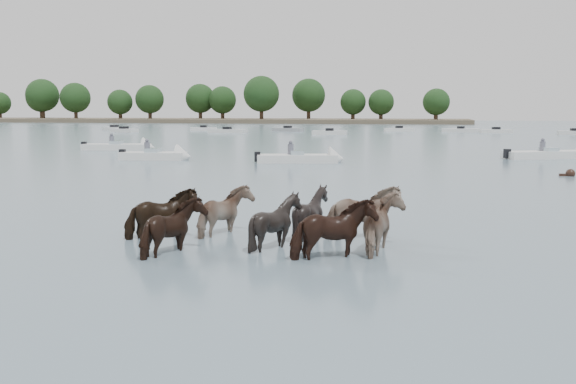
# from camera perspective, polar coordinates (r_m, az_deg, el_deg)

# --- Properties ---
(ground) EXTENTS (400.00, 400.00, 0.00)m
(ground) POSITION_cam_1_polar(r_m,az_deg,el_deg) (12.83, 4.90, -6.45)
(ground) COLOR slate
(ground) RESTS_ON ground
(shoreline) EXTENTS (160.00, 30.00, 1.00)m
(shoreline) POSITION_cam_1_polar(r_m,az_deg,el_deg) (177.52, -10.55, 6.44)
(shoreline) COLOR #4C4233
(shoreline) RESTS_ON ground
(pony_herd) EXTENTS (7.19, 4.09, 1.55)m
(pony_herd) POSITION_cam_1_polar(r_m,az_deg,el_deg) (14.38, -0.58, -2.87)
(pony_herd) COLOR black
(pony_herd) RESTS_ON ground
(swimming_pony) EXTENTS (0.72, 0.44, 0.44)m
(swimming_pony) POSITION_cam_1_polar(r_m,az_deg,el_deg) (32.52, 24.27, 1.51)
(swimming_pony) COLOR black
(swimming_pony) RESTS_ON ground
(motorboat_a) EXTENTS (4.75, 2.18, 1.92)m
(motorboat_a) POSITION_cam_1_polar(r_m,az_deg,el_deg) (40.45, -11.24, 3.23)
(motorboat_a) COLOR silver
(motorboat_a) RESTS_ON ground
(motorboat_b) EXTENTS (5.46, 2.87, 1.92)m
(motorboat_b) POSITION_cam_1_polar(r_m,az_deg,el_deg) (37.58, 1.99, 3.06)
(motorboat_b) COLOR silver
(motorboat_b) RESTS_ON ground
(motorboat_c) EXTENTS (6.55, 4.38, 1.92)m
(motorboat_c) POSITION_cam_1_polar(r_m,az_deg,el_deg) (44.78, 23.52, 3.14)
(motorboat_c) COLOR silver
(motorboat_c) RESTS_ON ground
(motorboat_f) EXTENTS (5.91, 2.65, 1.92)m
(motorboat_f) POSITION_cam_1_polar(r_m,az_deg,el_deg) (51.27, -14.53, 3.98)
(motorboat_f) COLOR silver
(motorboat_f) RESTS_ON ground
(distant_flotilla) EXTENTS (105.91, 22.56, 0.93)m
(distant_flotilla) POSITION_cam_1_polar(r_m,az_deg,el_deg) (90.55, 12.86, 5.43)
(distant_flotilla) COLOR silver
(distant_flotilla) RESTS_ON ground
(treeline) EXTENTS (151.31, 22.25, 12.26)m
(treeline) POSITION_cam_1_polar(r_m,az_deg,el_deg) (179.93, -11.59, 8.37)
(treeline) COLOR #382619
(treeline) RESTS_ON ground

